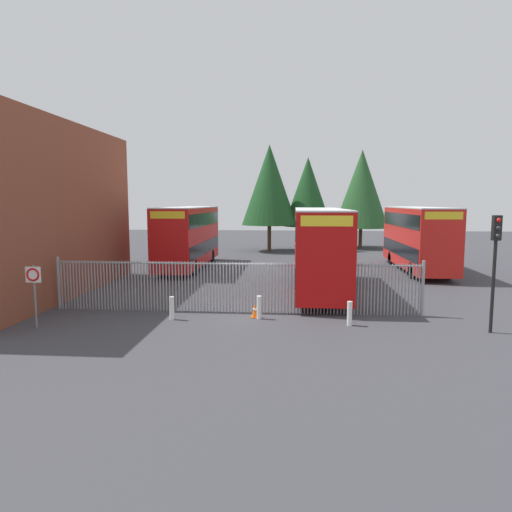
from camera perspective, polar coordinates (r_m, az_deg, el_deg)
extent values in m
plane|color=#3D3D42|center=(27.80, 0.69, -3.13)|extent=(100.00, 100.00, 0.00)
cylinder|color=gray|center=(22.28, -23.39, -3.29)|extent=(0.06, 0.06, 2.20)
cylinder|color=gray|center=(22.21, -23.07, -3.30)|extent=(0.06, 0.06, 2.20)
cylinder|color=gray|center=(22.14, -22.74, -3.32)|extent=(0.06, 0.06, 2.20)
cylinder|color=gray|center=(22.08, -22.42, -3.33)|extent=(0.06, 0.06, 2.20)
cylinder|color=gray|center=(22.02, -22.10, -3.34)|extent=(0.06, 0.06, 2.20)
cylinder|color=gray|center=(21.95, -21.77, -3.36)|extent=(0.06, 0.06, 2.20)
cylinder|color=gray|center=(21.89, -21.44, -3.37)|extent=(0.06, 0.06, 2.20)
cylinder|color=gray|center=(21.83, -21.11, -3.38)|extent=(0.06, 0.06, 2.20)
cylinder|color=gray|center=(21.77, -20.77, -3.40)|extent=(0.06, 0.06, 2.20)
cylinder|color=gray|center=(21.71, -20.44, -3.41)|extent=(0.06, 0.06, 2.20)
cylinder|color=gray|center=(21.65, -20.10, -3.42)|extent=(0.06, 0.06, 2.20)
cylinder|color=gray|center=(21.59, -19.76, -3.44)|extent=(0.06, 0.06, 2.20)
cylinder|color=gray|center=(21.54, -19.42, -3.45)|extent=(0.06, 0.06, 2.20)
cylinder|color=gray|center=(21.48, -19.08, -3.46)|extent=(0.06, 0.06, 2.20)
cylinder|color=gray|center=(21.42, -18.74, -3.47)|extent=(0.06, 0.06, 2.20)
cylinder|color=gray|center=(21.37, -18.39, -3.49)|extent=(0.06, 0.06, 2.20)
cylinder|color=gray|center=(21.31, -18.04, -3.50)|extent=(0.06, 0.06, 2.20)
cylinder|color=gray|center=(21.26, -17.70, -3.51)|extent=(0.06, 0.06, 2.20)
cylinder|color=gray|center=(21.21, -17.34, -3.52)|extent=(0.06, 0.06, 2.20)
cylinder|color=gray|center=(21.15, -16.99, -3.54)|extent=(0.06, 0.06, 2.20)
cylinder|color=gray|center=(21.10, -16.64, -3.55)|extent=(0.06, 0.06, 2.20)
cylinder|color=gray|center=(21.05, -16.28, -3.56)|extent=(0.06, 0.06, 2.20)
cylinder|color=gray|center=(21.00, -15.92, -3.57)|extent=(0.06, 0.06, 2.20)
cylinder|color=gray|center=(20.95, -15.56, -3.59)|extent=(0.06, 0.06, 2.20)
cylinder|color=gray|center=(20.91, -15.20, -3.60)|extent=(0.06, 0.06, 2.20)
cylinder|color=gray|center=(20.86, -14.84, -3.61)|extent=(0.06, 0.06, 2.20)
cylinder|color=gray|center=(20.81, -14.47, -3.62)|extent=(0.06, 0.06, 2.20)
cylinder|color=gray|center=(20.77, -14.11, -3.63)|extent=(0.06, 0.06, 2.20)
cylinder|color=gray|center=(20.72, -13.74, -3.64)|extent=(0.06, 0.06, 2.20)
cylinder|color=gray|center=(20.68, -13.37, -3.66)|extent=(0.06, 0.06, 2.20)
cylinder|color=gray|center=(20.63, -13.00, -3.67)|extent=(0.06, 0.06, 2.20)
cylinder|color=gray|center=(20.59, -12.63, -3.68)|extent=(0.06, 0.06, 2.20)
cylinder|color=gray|center=(20.55, -12.25, -3.69)|extent=(0.06, 0.06, 2.20)
cylinder|color=gray|center=(20.51, -11.88, -3.70)|extent=(0.06, 0.06, 2.20)
cylinder|color=gray|center=(20.47, -11.50, -3.71)|extent=(0.06, 0.06, 2.20)
cylinder|color=gray|center=(20.43, -11.12, -3.72)|extent=(0.06, 0.06, 2.20)
cylinder|color=gray|center=(20.39, -10.74, -3.73)|extent=(0.06, 0.06, 2.20)
cylinder|color=gray|center=(20.36, -10.36, -3.74)|extent=(0.06, 0.06, 2.20)
cylinder|color=gray|center=(20.32, -9.98, -3.75)|extent=(0.06, 0.06, 2.20)
cylinder|color=gray|center=(20.29, -9.59, -3.77)|extent=(0.06, 0.06, 2.20)
cylinder|color=gray|center=(20.25, -9.21, -3.78)|extent=(0.06, 0.06, 2.20)
cylinder|color=gray|center=(20.22, -8.82, -3.79)|extent=(0.06, 0.06, 2.20)
cylinder|color=gray|center=(20.19, -8.43, -3.80)|extent=(0.06, 0.06, 2.20)
cylinder|color=gray|center=(20.16, -8.04, -3.81)|extent=(0.06, 0.06, 2.20)
cylinder|color=gray|center=(20.13, -7.65, -3.81)|extent=(0.06, 0.06, 2.20)
cylinder|color=gray|center=(20.10, -7.26, -3.82)|extent=(0.06, 0.06, 2.20)
cylinder|color=gray|center=(20.07, -6.87, -3.83)|extent=(0.06, 0.06, 2.20)
cylinder|color=gray|center=(20.04, -6.47, -3.84)|extent=(0.06, 0.06, 2.20)
cylinder|color=gray|center=(20.01, -6.08, -3.85)|extent=(0.06, 0.06, 2.20)
cylinder|color=gray|center=(19.99, -5.68, -3.86)|extent=(0.06, 0.06, 2.20)
cylinder|color=gray|center=(19.96, -5.28, -3.87)|extent=(0.06, 0.06, 2.20)
cylinder|color=gray|center=(19.94, -4.89, -3.88)|extent=(0.06, 0.06, 2.20)
cylinder|color=gray|center=(19.92, -4.49, -3.89)|extent=(0.06, 0.06, 2.20)
cylinder|color=gray|center=(19.89, -4.09, -3.89)|extent=(0.06, 0.06, 2.20)
cylinder|color=gray|center=(19.87, -3.69, -3.90)|extent=(0.06, 0.06, 2.20)
cylinder|color=gray|center=(19.85, -3.29, -3.91)|extent=(0.06, 0.06, 2.20)
cylinder|color=gray|center=(19.84, -2.88, -3.92)|extent=(0.06, 0.06, 2.20)
cylinder|color=gray|center=(19.82, -2.48, -3.93)|extent=(0.06, 0.06, 2.20)
cylinder|color=gray|center=(19.80, -2.08, -3.93)|extent=(0.06, 0.06, 2.20)
cylinder|color=gray|center=(19.78, -1.67, -3.94)|extent=(0.06, 0.06, 2.20)
cylinder|color=gray|center=(19.77, -1.27, -3.95)|extent=(0.06, 0.06, 2.20)
cylinder|color=gray|center=(19.76, -0.86, -3.95)|extent=(0.06, 0.06, 2.20)
cylinder|color=gray|center=(19.74, -0.45, -3.96)|extent=(0.06, 0.06, 2.20)
cylinder|color=gray|center=(19.73, -0.05, -3.97)|extent=(0.06, 0.06, 2.20)
cylinder|color=gray|center=(19.72, 0.36, -3.97)|extent=(0.06, 0.06, 2.20)
cylinder|color=gray|center=(19.71, 0.77, -3.98)|extent=(0.06, 0.06, 2.20)
cylinder|color=gray|center=(19.70, 1.18, -3.99)|extent=(0.06, 0.06, 2.20)
cylinder|color=gray|center=(19.69, 1.58, -3.99)|extent=(0.06, 0.06, 2.20)
cylinder|color=gray|center=(19.68, 1.99, -4.00)|extent=(0.06, 0.06, 2.20)
cylinder|color=gray|center=(19.68, 2.40, -4.00)|extent=(0.06, 0.06, 2.20)
cylinder|color=gray|center=(19.67, 2.81, -4.01)|extent=(0.06, 0.06, 2.20)
cylinder|color=gray|center=(19.67, 3.22, -4.01)|extent=(0.06, 0.06, 2.20)
cylinder|color=gray|center=(19.67, 3.63, -4.02)|extent=(0.06, 0.06, 2.20)
cylinder|color=gray|center=(19.66, 4.04, -4.02)|extent=(0.06, 0.06, 2.20)
cylinder|color=gray|center=(19.66, 4.45, -4.02)|extent=(0.06, 0.06, 2.20)
cylinder|color=gray|center=(19.66, 4.86, -4.03)|extent=(0.06, 0.06, 2.20)
cylinder|color=gray|center=(19.66, 5.27, -4.03)|extent=(0.06, 0.06, 2.20)
cylinder|color=gray|center=(19.67, 5.68, -4.04)|extent=(0.06, 0.06, 2.20)
cylinder|color=gray|center=(19.67, 6.09, -4.04)|extent=(0.06, 0.06, 2.20)
cylinder|color=gray|center=(19.67, 6.50, -4.04)|extent=(0.06, 0.06, 2.20)
cylinder|color=gray|center=(19.68, 6.91, -4.05)|extent=(0.06, 0.06, 2.20)
cylinder|color=gray|center=(19.68, 7.32, -4.05)|extent=(0.06, 0.06, 2.20)
cylinder|color=gray|center=(19.69, 7.73, -4.05)|extent=(0.06, 0.06, 2.20)
cylinder|color=gray|center=(19.70, 8.13, -4.05)|extent=(0.06, 0.06, 2.20)
cylinder|color=gray|center=(19.71, 8.54, -4.06)|extent=(0.06, 0.06, 2.20)
cylinder|color=gray|center=(19.72, 8.95, -4.06)|extent=(0.06, 0.06, 2.20)
cylinder|color=gray|center=(19.73, 9.36, -4.06)|extent=(0.06, 0.06, 2.20)
cylinder|color=gray|center=(19.74, 9.77, -4.06)|extent=(0.06, 0.06, 2.20)
cylinder|color=gray|center=(19.75, 10.17, -4.06)|extent=(0.06, 0.06, 2.20)
cylinder|color=gray|center=(19.77, 10.58, -4.06)|extent=(0.06, 0.06, 2.20)
cylinder|color=gray|center=(19.78, 10.98, -4.06)|extent=(0.06, 0.06, 2.20)
cylinder|color=gray|center=(19.80, 11.39, -4.06)|extent=(0.06, 0.06, 2.20)
cylinder|color=gray|center=(19.81, 11.79, -4.07)|extent=(0.06, 0.06, 2.20)
cylinder|color=gray|center=(19.83, 12.20, -4.07)|extent=(0.06, 0.06, 2.20)
cylinder|color=gray|center=(19.85, 12.60, -4.07)|extent=(0.06, 0.06, 2.20)
cylinder|color=gray|center=(19.87, 13.00, -4.07)|extent=(0.06, 0.06, 2.20)
cylinder|color=gray|center=(19.89, 13.40, -4.07)|extent=(0.06, 0.06, 2.20)
cylinder|color=gray|center=(19.91, 13.80, -4.06)|extent=(0.06, 0.06, 2.20)
cylinder|color=gray|center=(19.94, 14.20, -4.06)|extent=(0.06, 0.06, 2.20)
cylinder|color=gray|center=(19.96, 14.60, -4.06)|extent=(0.06, 0.06, 2.20)
cylinder|color=gray|center=(19.98, 15.00, -4.06)|extent=(0.06, 0.06, 2.20)
cylinder|color=gray|center=(20.01, 15.39, -4.06)|extent=(0.06, 0.06, 2.20)
cylinder|color=gray|center=(20.04, 15.79, -4.06)|extent=(0.06, 0.06, 2.20)
cylinder|color=gray|center=(20.06, 16.18, -4.06)|extent=(0.06, 0.06, 2.20)
cylinder|color=gray|center=(20.09, 16.58, -4.06)|extent=(0.06, 0.06, 2.20)
cylinder|color=gray|center=(20.12, 16.97, -4.05)|extent=(0.06, 0.06, 2.20)
cylinder|color=gray|center=(20.15, 17.36, -4.05)|extent=(0.06, 0.06, 2.20)
cylinder|color=gray|center=(20.18, 17.75, -4.05)|extent=(0.06, 0.06, 2.20)
cylinder|color=gray|center=(20.21, 18.14, -4.05)|extent=(0.06, 0.06, 2.20)
cylinder|color=gray|center=(20.25, 18.52, -4.04)|extent=(0.06, 0.06, 2.20)
cylinder|color=gray|center=(20.28, 18.91, -4.04)|extent=(0.06, 0.06, 2.20)
cylinder|color=gray|center=(20.32, 19.29, -4.04)|extent=(0.06, 0.06, 2.20)
cylinder|color=gray|center=(20.35, 19.68, -4.03)|extent=(0.06, 0.06, 2.20)
cylinder|color=gray|center=(20.39, 20.06, -4.03)|extent=(0.06, 0.06, 2.20)
cylinder|color=gray|center=(19.66, -2.70, -1.00)|extent=(15.86, 0.07, 0.07)
cylinder|color=gray|center=(22.26, -23.39, -3.10)|extent=(0.14, 0.14, 2.35)
cylinder|color=gray|center=(20.38, 20.07, -3.82)|extent=(0.14, 0.14, 2.35)
cube|color=#B70C0C|center=(24.41, 7.86, 1.00)|extent=(2.50, 10.80, 4.00)
cube|color=black|center=(24.50, 7.83, -0.86)|extent=(2.54, 10.37, 0.90)
cube|color=black|center=(24.32, 7.91, 3.81)|extent=(2.54, 10.37, 0.90)
cube|color=yellow|center=(18.96, 8.80, 4.35)|extent=(2.12, 0.12, 0.44)
cube|color=silver|center=(24.29, 7.94, 5.77)|extent=(2.50, 10.80, 0.08)
cylinder|color=black|center=(21.33, 5.30, -4.77)|extent=(0.30, 1.04, 1.04)
cylinder|color=black|center=(21.47, 11.20, -4.80)|extent=(0.30, 1.04, 1.04)
cylinder|color=black|center=(27.55, 5.19, -2.15)|extent=(0.30, 1.04, 1.04)
cylinder|color=black|center=(27.66, 9.75, -2.19)|extent=(0.30, 1.04, 1.04)
cube|color=red|center=(33.51, 19.49, 2.22)|extent=(2.50, 10.80, 4.00)
cube|color=black|center=(33.58, 19.44, 0.86)|extent=(2.54, 10.37, 0.90)
cube|color=black|center=(33.45, 19.57, 4.27)|extent=(2.54, 10.37, 0.90)
cube|color=yellow|center=(28.29, 22.36, 4.69)|extent=(2.12, 0.12, 0.44)
cube|color=silver|center=(33.43, 19.63, 5.69)|extent=(2.50, 10.80, 0.08)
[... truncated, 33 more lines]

